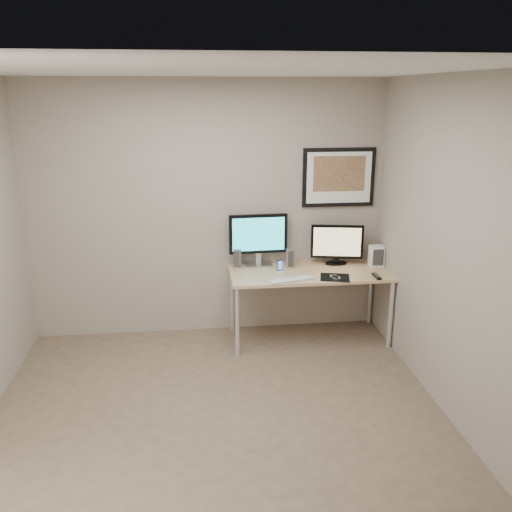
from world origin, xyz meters
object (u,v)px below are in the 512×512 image
object	(u,v)px
desk	(309,278)
speaker_right	(290,258)
speaker_left	(238,258)
keyboard	(291,280)
monitor_large	(258,238)
fan_unit	(376,256)
phone_dock	(280,266)
framed_art	(339,177)
monitor_tv	(337,244)

from	to	relation	value
desk	speaker_right	world-z (taller)	speaker_right
desk	speaker_right	xyz separation A→B (m)	(-0.18, 0.16, 0.17)
speaker_left	keyboard	size ratio (longest dim) A/B	0.46
monitor_large	fan_unit	distance (m)	1.23
phone_dock	monitor_large	bearing A→B (deg)	111.73
fan_unit	phone_dock	bearing A→B (deg)	-177.82
framed_art	phone_dock	world-z (taller)	framed_art
monitor_tv	fan_unit	distance (m)	0.42
framed_art	fan_unit	size ratio (longest dim) A/B	3.43
desk	phone_dock	world-z (taller)	phone_dock
keyboard	fan_unit	size ratio (longest dim) A/B	2.03
speaker_left	speaker_right	size ratio (longest dim) A/B	1.01
framed_art	speaker_right	xyz separation A→B (m)	(-0.53, -0.17, -0.79)
framed_art	keyboard	xyz separation A→B (m)	(-0.58, -0.58, -0.88)
framed_art	monitor_tv	xyz separation A→B (m)	(-0.02, -0.13, -0.67)
speaker_left	keyboard	distance (m)	0.67
phone_dock	speaker_right	bearing A→B (deg)	32.74
monitor_large	speaker_right	size ratio (longest dim) A/B	3.01
monitor_large	phone_dock	distance (m)	0.38
desk	keyboard	bearing A→B (deg)	-132.88
speaker_right	monitor_large	bearing A→B (deg)	156.27
framed_art	monitor_large	world-z (taller)	framed_art
monitor_large	monitor_tv	world-z (taller)	monitor_large
desk	keyboard	size ratio (longest dim) A/B	3.61
monitor_large	fan_unit	xyz separation A→B (m)	(1.21, -0.15, -0.19)
phone_dock	keyboard	bearing A→B (deg)	-91.40
fan_unit	speaker_right	bearing A→B (deg)	173.20
speaker_left	keyboard	bearing A→B (deg)	-25.71
fan_unit	monitor_tv	bearing A→B (deg)	162.39
monitor_tv	speaker_left	world-z (taller)	monitor_tv
framed_art	speaker_left	world-z (taller)	framed_art
desk	keyboard	distance (m)	0.35
monitor_large	desk	bearing A→B (deg)	-28.68
framed_art	monitor_large	size ratio (longest dim) A/B	1.25
framed_art	fan_unit	world-z (taller)	framed_art
monitor_large	keyboard	bearing A→B (deg)	-64.34
monitor_tv	keyboard	bearing A→B (deg)	-130.43
speaker_left	keyboard	world-z (taller)	speaker_left
phone_dock	framed_art	bearing A→B (deg)	8.90
speaker_right	phone_dock	bearing A→B (deg)	-139.22
monitor_tv	phone_dock	distance (m)	0.67
monitor_tv	speaker_right	xyz separation A→B (m)	(-0.50, -0.04, -0.13)
desk	phone_dock	size ratio (longest dim) A/B	12.09
phone_dock	monitor_tv	bearing A→B (deg)	-0.76
monitor_tv	speaker_left	distance (m)	1.04
framed_art	fan_unit	distance (m)	0.90
speaker_left	fan_unit	size ratio (longest dim) A/B	0.92
monitor_large	keyboard	distance (m)	0.63
keyboard	desk	bearing A→B (deg)	33.47
desk	phone_dock	distance (m)	0.33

